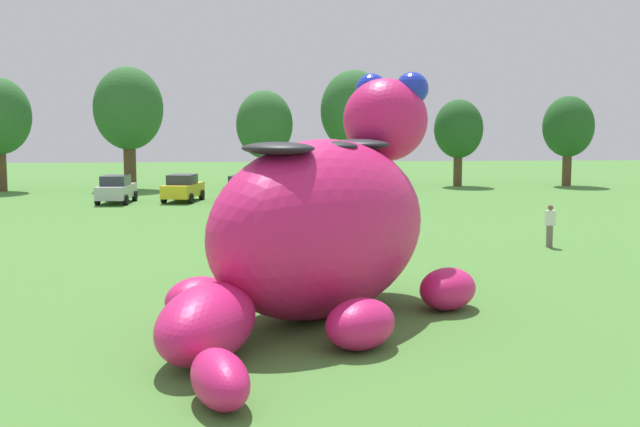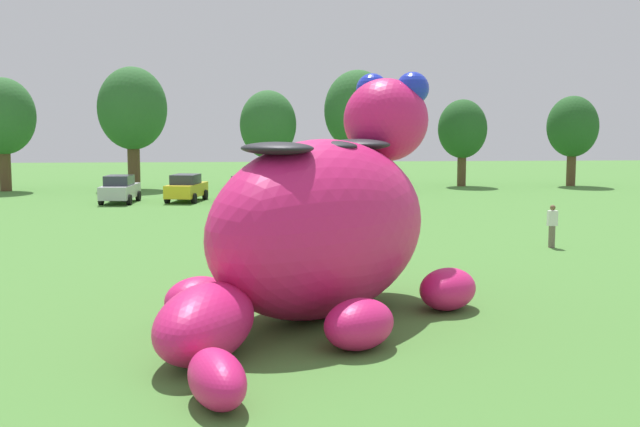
# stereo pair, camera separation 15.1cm
# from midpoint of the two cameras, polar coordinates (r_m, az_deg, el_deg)

# --- Properties ---
(ground_plane) EXTENTS (160.00, 160.00, 0.00)m
(ground_plane) POSITION_cam_midpoint_polar(r_m,az_deg,el_deg) (20.76, -3.52, -7.20)
(ground_plane) COLOR #4C8438
(giant_inflatable_creature) EXTENTS (8.82, 12.09, 6.41)m
(giant_inflatable_creature) POSITION_cam_midpoint_polar(r_m,az_deg,el_deg) (20.08, 0.06, -0.85)
(giant_inflatable_creature) COLOR #E01E6B
(giant_inflatable_creature) RESTS_ON ground
(car_silver) EXTENTS (2.15, 4.21, 1.72)m
(car_silver) POSITION_cam_midpoint_polar(r_m,az_deg,el_deg) (50.12, -14.68, 1.72)
(car_silver) COLOR #B7BABF
(car_silver) RESTS_ON ground
(car_yellow) EXTENTS (2.56, 4.36, 1.72)m
(car_yellow) POSITION_cam_midpoint_polar(r_m,az_deg,el_deg) (50.23, -10.02, 1.84)
(car_yellow) COLOR yellow
(car_yellow) RESTS_ON ground
(car_black) EXTENTS (2.50, 4.34, 1.72)m
(car_black) POSITION_cam_midpoint_polar(r_m,az_deg,el_deg) (48.86, -5.66, 1.78)
(car_black) COLOR black
(car_black) RESTS_ON ground
(tree_mid_left) EXTENTS (5.12, 5.12, 9.10)m
(tree_mid_left) POSITION_cam_midpoint_polar(r_m,az_deg,el_deg) (60.47, -13.83, 7.37)
(tree_mid_left) COLOR brown
(tree_mid_left) RESTS_ON ground
(tree_centre_left) EXTENTS (4.11, 4.11, 7.30)m
(tree_centre_left) POSITION_cam_midpoint_polar(r_m,az_deg,el_deg) (57.46, -4.13, 6.42)
(tree_centre_left) COLOR brown
(tree_centre_left) RESTS_ON ground
(tree_centre) EXTENTS (4.99, 4.99, 8.85)m
(tree_centre) POSITION_cam_midpoint_polar(r_m,az_deg,el_deg) (58.77, 2.41, 7.43)
(tree_centre) COLOR brown
(tree_centre) RESTS_ON ground
(tree_centre_right) EXTENTS (3.81, 3.81, 6.77)m
(tree_centre_right) POSITION_cam_midpoint_polar(r_m,az_deg,el_deg) (62.48, 9.97, 6.04)
(tree_centre_right) COLOR brown
(tree_centre_right) RESTS_ON ground
(tree_mid_right) EXTENTS (3.97, 3.97, 7.04)m
(tree_mid_right) POSITION_cam_midpoint_polar(r_m,az_deg,el_deg) (64.80, 17.54, 6.01)
(tree_mid_right) COLOR brown
(tree_mid_right) RESTS_ON ground
(spectator_near_inflatable) EXTENTS (0.38, 0.26, 1.71)m
(spectator_near_inflatable) POSITION_cam_midpoint_polar(r_m,az_deg,el_deg) (42.97, 3.20, 1.13)
(spectator_near_inflatable) COLOR black
(spectator_near_inflatable) RESTS_ON ground
(spectator_mid_field) EXTENTS (0.38, 0.26, 1.71)m
(spectator_mid_field) POSITION_cam_midpoint_polar(r_m,az_deg,el_deg) (32.55, 16.24, -0.89)
(spectator_mid_field) COLOR #726656
(spectator_mid_field) RESTS_ON ground
(spectator_by_cars) EXTENTS (0.38, 0.26, 1.71)m
(spectator_by_cars) POSITION_cam_midpoint_polar(r_m,az_deg,el_deg) (46.47, -4.70, 1.53)
(spectator_by_cars) COLOR #2D334C
(spectator_by_cars) RESTS_ON ground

